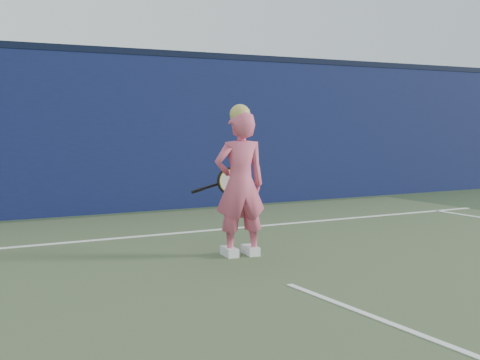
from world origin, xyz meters
TOP-DOWN VIEW (x-y plane):
  - ground at (0.00, 0.00)m, footprint 80.00×80.00m
  - backstop_wall at (0.00, 6.50)m, footprint 24.00×0.40m
  - wall_cap at (0.00, 6.50)m, footprint 24.00×0.42m
  - player at (0.26, 2.37)m, footprint 0.61×0.44m
  - racket at (0.33, 2.78)m, footprint 0.57×0.18m
  - court_lines at (0.00, -0.33)m, footprint 11.00×12.04m

SIDE VIEW (x-z plane):
  - ground at x=0.00m, z-range 0.00..0.00m
  - court_lines at x=0.00m, z-range 0.01..0.01m
  - racket at x=0.33m, z-range 0.61..0.92m
  - player at x=0.26m, z-range -0.03..1.59m
  - backstop_wall at x=0.00m, z-range 0.00..2.50m
  - wall_cap at x=0.00m, z-range 2.50..2.60m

